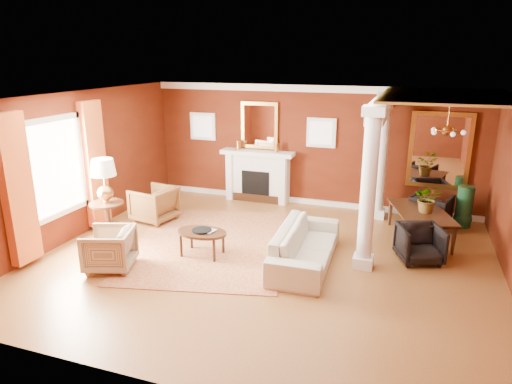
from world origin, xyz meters
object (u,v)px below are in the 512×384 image
at_px(armchair_leopard, 154,202).
at_px(armchair_stripe, 109,247).
at_px(dining_table, 422,217).
at_px(coffee_table, 202,234).
at_px(sofa, 306,239).
at_px(side_table, 105,185).

height_order(armchair_leopard, armchair_stripe, armchair_leopard).
bearing_deg(dining_table, coffee_table, 102.33).
relative_size(sofa, armchair_leopard, 2.72).
bearing_deg(coffee_table, sofa, 9.00).
distance_m(armchair_leopard, dining_table, 5.68).
bearing_deg(armchair_leopard, sofa, 85.36).
height_order(armchair_leopard, side_table, side_table).
height_order(sofa, side_table, side_table).
bearing_deg(sofa, dining_table, -48.38).
bearing_deg(armchair_stripe, armchair_leopard, 174.53).
distance_m(sofa, armchair_stripe, 3.41).
xyz_separation_m(armchair_leopard, armchair_stripe, (0.54, -2.34, -0.03)).
height_order(side_table, dining_table, side_table).
xyz_separation_m(sofa, coffee_table, (-1.87, -0.30, -0.02)).
height_order(sofa, armchair_stripe, sofa).
relative_size(armchair_stripe, coffee_table, 0.85).
bearing_deg(side_table, armchair_leopard, 75.62).
height_order(armchair_leopard, coffee_table, armchair_leopard).
relative_size(armchair_leopard, side_table, 0.52).
relative_size(armchair_leopard, coffee_table, 0.91).
height_order(armchair_stripe, side_table, side_table).
relative_size(sofa, armchair_stripe, 2.91).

